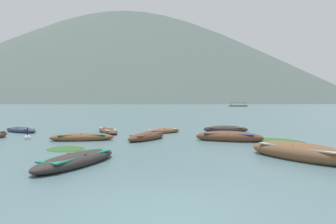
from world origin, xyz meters
TOP-DOWN VIEW (x-y plane):
  - ground_plane at (0.00, 1500.00)m, footprint 6000.00×6000.00m
  - mountain_1 at (-703.04, 1804.47)m, footprint 1549.38×1549.38m
  - mountain_2 at (-128.40, 1328.90)m, footprint 1804.27×1804.27m
  - rowboat_1 at (-3.99, 15.46)m, footprint 2.44×4.01m
  - rowboat_2 at (-10.41, 15.95)m, footprint 3.28×2.61m
  - rowboat_3 at (5.16, 5.44)m, footprint 3.48×4.27m
  - rowboat_5 at (-0.08, 15.08)m, footprint 3.04×2.67m
  - rowboat_6 at (-3.04, 4.58)m, footprint 2.66×4.08m
  - rowboat_7 at (-4.67, 11.21)m, footprint 3.69×1.57m
  - rowboat_8 at (3.68, 10.81)m, footprint 3.96×2.37m
  - rowboat_9 at (4.64, 16.11)m, footprint 3.40×1.58m
  - rowboat_10 at (-0.99, 11.33)m, footprint 2.56×3.09m
  - ferry_0 at (44.47, 164.63)m, footprint 11.25×6.97m
  - mooring_buoy at (-8.00, 11.73)m, footprint 0.38×0.38m
  - weed_patch_0 at (4.23, 13.40)m, footprint 1.96×2.00m
  - weed_patch_1 at (-4.55, 8.05)m, footprint 2.46×2.51m
  - weed_patch_2 at (6.19, 5.87)m, footprint 2.66×2.99m
  - weed_patch_3 at (6.25, 10.66)m, footprint 4.25×4.23m

SIDE VIEW (x-z plane):
  - ground_plane at x=0.00m, z-range 0.00..0.00m
  - weed_patch_0 at x=4.23m, z-range -0.07..0.07m
  - weed_patch_1 at x=-4.55m, z-range -0.07..0.07m
  - weed_patch_2 at x=6.19m, z-range -0.07..0.07m
  - weed_patch_3 at x=6.25m, z-range -0.07..0.07m
  - mooring_buoy at x=-8.00m, z-range -0.32..0.50m
  - rowboat_1 at x=-3.99m, z-range -0.08..0.37m
  - rowboat_5 at x=-0.08m, z-range -0.08..0.37m
  - rowboat_2 at x=-10.41m, z-range -0.09..0.39m
  - rowboat_6 at x=-3.04m, z-range -0.10..0.44m
  - rowboat_10 at x=-0.99m, z-range -0.10..0.44m
  - rowboat_7 at x=-4.67m, z-range -0.10..0.45m
  - rowboat_9 at x=4.64m, z-range -0.11..0.46m
  - rowboat_8 at x=3.68m, z-range -0.13..0.57m
  - rowboat_3 at x=5.16m, z-range -0.15..0.65m
  - ferry_0 at x=44.47m, z-range -0.82..1.71m
  - mountain_2 at x=-128.40m, z-range 0.00..494.14m
  - mountain_1 at x=-703.04m, z-range 0.00..566.11m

